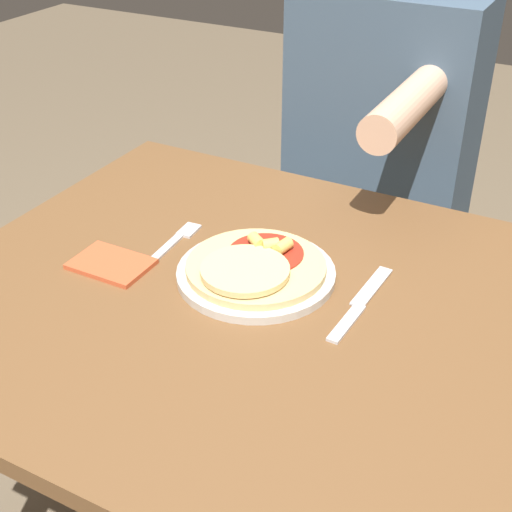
# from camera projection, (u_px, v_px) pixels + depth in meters

# --- Properties ---
(dining_table) EXTENTS (1.00, 0.85, 0.76)m
(dining_table) POSITION_uv_depth(u_px,v_px,m) (255.00, 359.00, 1.16)
(dining_table) COLOR brown
(dining_table) RESTS_ON ground_plane
(plate) EXTENTS (0.25, 0.25, 0.01)m
(plate) POSITION_uv_depth(u_px,v_px,m) (256.00, 274.00, 1.13)
(plate) COLOR beige
(plate) RESTS_ON dining_table
(pizza) EXTENTS (0.22, 0.22, 0.04)m
(pizza) POSITION_uv_depth(u_px,v_px,m) (255.00, 266.00, 1.12)
(pizza) COLOR #DBBC7A
(pizza) RESTS_ON plate
(fork) EXTENTS (0.03, 0.18, 0.00)m
(fork) POSITION_uv_depth(u_px,v_px,m) (173.00, 243.00, 1.22)
(fork) COLOR silver
(fork) RESTS_ON dining_table
(knife) EXTENTS (0.03, 0.22, 0.00)m
(knife) POSITION_uv_depth(u_px,v_px,m) (359.00, 305.00, 1.07)
(knife) COLOR silver
(knife) RESTS_ON dining_table
(napkin) EXTENTS (0.13, 0.09, 0.01)m
(napkin) POSITION_uv_depth(u_px,v_px,m) (111.00, 264.00, 1.16)
(napkin) COLOR #C6512D
(napkin) RESTS_ON dining_table
(person_diner) EXTENTS (0.40, 0.52, 1.28)m
(person_diner) POSITION_uv_depth(u_px,v_px,m) (382.00, 144.00, 1.60)
(person_diner) COLOR #2D2D38
(person_diner) RESTS_ON ground_plane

